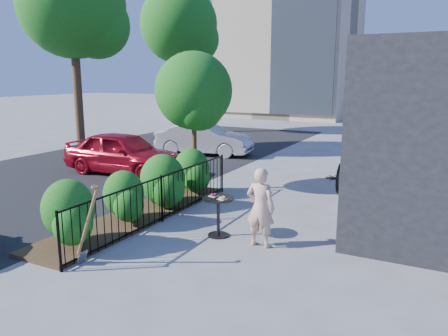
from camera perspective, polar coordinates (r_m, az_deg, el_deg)
The scene contains 13 objects.
ground at distance 9.55m, azimuth -0.58°, elevation -8.32°, with size 120.00×120.00×0.00m, color gray.
fence at distance 10.13m, azimuth -8.13°, elevation -3.92°, with size 0.05×6.05×1.10m.
planting_bed at distance 10.69m, azimuth -11.14°, elevation -6.10°, with size 1.30×6.00×0.08m, color #382616.
shrubs at distance 10.52m, azimuth -10.51°, elevation -2.62°, with size 1.10×5.60×1.24m.
patio_tree at distance 12.48m, azimuth -3.83°, elevation 9.41°, with size 2.20×2.20×3.94m.
street at distance 15.98m, azimuth -18.04°, elevation -0.59°, with size 9.00×30.00×0.01m, color black.
street_tree_near at distance 19.97m, azimuth -19.16°, elevation 18.81°, with size 4.40×4.40×8.28m.
street_tree_far at distance 26.17m, azimuth -5.85°, elevation 17.59°, with size 4.40×4.40×8.28m.
cafe_table at distance 9.13m, azimuth -0.76°, elevation -5.45°, with size 0.66×0.66×0.89m.
woman at distance 8.56m, azimuth 4.78°, elevation -5.16°, with size 0.58×0.38×1.59m, color #DBAB8D.
shovel at distance 8.06m, azimuth -17.54°, elevation -7.70°, with size 0.59×0.20×1.54m.
car_red at distance 15.34m, azimuth -12.99°, elevation 1.94°, with size 1.72×4.28×1.46m, color maroon.
car_silver at distance 18.68m, azimuth -2.62°, elevation 3.81°, with size 1.43×4.09×1.35m, color #B2B2B7.
Camera 1 is at (4.19, -7.92, 3.30)m, focal length 35.00 mm.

